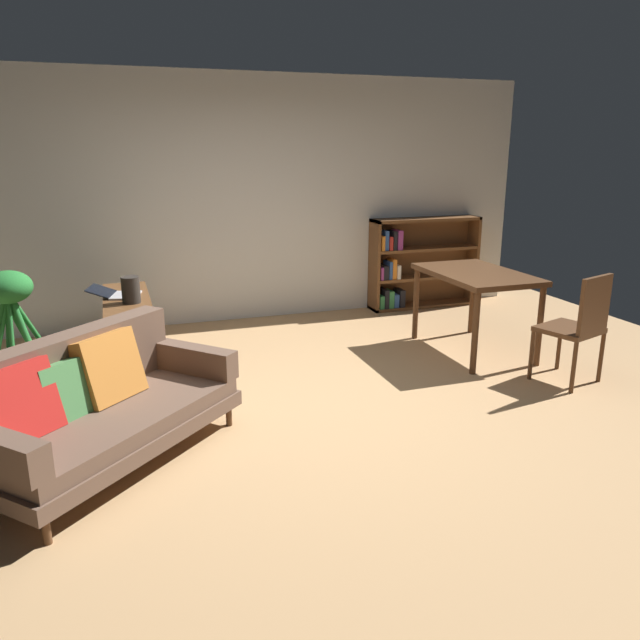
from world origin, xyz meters
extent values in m
plane|color=tan|center=(0.00, 0.00, 0.00)|extent=(8.16, 8.16, 0.00)
cube|color=silver|center=(0.00, 2.70, 1.35)|extent=(6.80, 0.10, 2.70)
cylinder|color=#56351E|center=(-0.74, -0.13, 0.07)|extent=(0.04, 0.04, 0.15)
cylinder|color=#56351E|center=(-1.86, -1.20, 0.07)|extent=(0.04, 0.04, 0.15)
cylinder|color=#56351E|center=(-1.22, 0.38, 0.07)|extent=(0.04, 0.04, 0.15)
cube|color=brown|center=(-1.54, -0.41, 0.20)|extent=(1.80, 1.77, 0.10)
cube|color=brown|center=(-1.54, -0.41, 0.30)|extent=(1.73, 1.70, 0.10)
cube|color=brown|center=(-1.76, -0.18, 0.57)|extent=(1.31, 1.26, 0.44)
cube|color=brown|center=(-0.97, 0.13, 0.45)|extent=(0.64, 0.67, 0.20)
cube|color=red|center=(-2.00, -0.61, 0.54)|extent=(0.47, 0.47, 0.45)
cube|color=#4C894C|center=(-1.78, -0.41, 0.51)|extent=(0.40, 0.39, 0.37)
cube|color=orange|center=(-1.52, -0.18, 0.55)|extent=(0.50, 0.50, 0.46)
cube|color=brown|center=(-1.34, 2.10, 0.31)|extent=(0.40, 0.04, 0.62)
cube|color=brown|center=(-1.34, 0.81, 0.31)|extent=(0.40, 0.04, 0.62)
cube|color=brown|center=(-1.34, 1.46, 0.26)|extent=(0.40, 1.29, 0.04)
cube|color=brown|center=(-1.34, 1.46, 0.60)|extent=(0.40, 1.33, 0.04)
cube|color=brown|center=(-1.34, 1.46, 0.02)|extent=(0.40, 1.29, 0.04)
cube|color=silver|center=(-1.35, 1.52, 0.63)|extent=(0.30, 0.36, 0.02)
cube|color=black|center=(-1.55, 1.57, 0.68)|extent=(0.28, 0.35, 0.08)
cylinder|color=#2D2823|center=(-1.30, 1.24, 0.74)|extent=(0.16, 0.16, 0.23)
cylinder|color=slate|center=(-1.30, 1.24, 0.78)|extent=(0.09, 0.09, 0.01)
cylinder|color=#333338|center=(-2.28, 1.44, 0.11)|extent=(0.29, 0.29, 0.23)
cylinder|color=#287A33|center=(-2.21, 1.43, 0.42)|extent=(0.19, 0.08, 0.40)
cylinder|color=#287A33|center=(-2.19, 1.52, 0.47)|extent=(0.23, 0.20, 0.52)
cylinder|color=#287A33|center=(-2.32, 1.51, 0.51)|extent=(0.12, 0.18, 0.58)
cylinder|color=#287A33|center=(-2.38, 1.51, 0.51)|extent=(0.25, 0.18, 0.60)
cylinder|color=#287A33|center=(-2.35, 1.41, 0.48)|extent=(0.17, 0.09, 0.51)
cylinder|color=#287A33|center=(-2.29, 1.36, 0.52)|extent=(0.04, 0.21, 0.60)
cylinder|color=#287A33|center=(-2.21, 1.37, 0.49)|extent=(0.20, 0.20, 0.55)
ellipsoid|color=#287A33|center=(-2.28, 1.44, 0.79)|extent=(0.40, 0.40, 0.28)
cylinder|color=#56351E|center=(1.48, 1.32, 0.37)|extent=(0.06, 0.06, 0.74)
cylinder|color=#56351E|center=(1.48, 0.21, 0.37)|extent=(0.06, 0.06, 0.74)
cylinder|color=#56351E|center=(2.15, 1.32, 0.37)|extent=(0.06, 0.06, 0.74)
cylinder|color=#56351E|center=(2.15, 0.21, 0.37)|extent=(0.06, 0.06, 0.74)
cube|color=#56351E|center=(1.82, 0.77, 0.76)|extent=(0.77, 1.21, 0.05)
cylinder|color=#56351E|center=(1.88, -0.06, 0.22)|extent=(0.04, 0.04, 0.43)
cylinder|color=#56351E|center=(2.27, 0.08, 0.22)|extent=(0.04, 0.04, 0.43)
cylinder|color=#56351E|center=(2.00, -0.43, 0.22)|extent=(0.04, 0.04, 0.43)
cylinder|color=#56351E|center=(2.40, -0.29, 0.22)|extent=(0.04, 0.04, 0.43)
cube|color=#56351E|center=(2.14, -0.17, 0.45)|extent=(0.56, 0.55, 0.04)
cube|color=#56351E|center=(2.20, -0.36, 0.71)|extent=(0.40, 0.16, 0.47)
cube|color=brown|center=(1.53, 2.50, 0.55)|extent=(0.04, 0.29, 1.10)
cube|color=brown|center=(2.87, 2.50, 0.55)|extent=(0.04, 0.29, 1.10)
cube|color=brown|center=(2.20, 2.50, 1.08)|extent=(1.38, 0.29, 0.04)
cube|color=brown|center=(2.20, 2.50, 0.02)|extent=(1.38, 0.29, 0.04)
cube|color=brown|center=(2.20, 2.62, 0.55)|extent=(1.34, 0.04, 1.10)
cube|color=brown|center=(2.20, 2.50, 0.37)|extent=(1.34, 0.28, 0.04)
cube|color=brown|center=(2.20, 2.50, 0.72)|extent=(1.34, 0.28, 0.04)
cube|color=#337F47|center=(1.59, 2.48, 0.12)|extent=(0.06, 0.21, 0.16)
cube|color=black|center=(1.65, 2.48, 0.15)|extent=(0.05, 0.22, 0.23)
cube|color=#337F47|center=(1.72, 2.48, 0.14)|extent=(0.06, 0.21, 0.21)
cube|color=#2D5199|center=(1.79, 2.47, 0.12)|extent=(0.06, 0.18, 0.16)
cube|color=black|center=(1.86, 2.48, 0.14)|extent=(0.07, 0.21, 0.21)
cube|color=#993884|center=(1.58, 2.48, 0.47)|extent=(0.03, 0.23, 0.15)
cube|color=black|center=(1.63, 2.48, 0.48)|extent=(0.07, 0.22, 0.17)
cube|color=#2D5199|center=(1.70, 2.47, 0.50)|extent=(0.04, 0.19, 0.21)
cube|color=orange|center=(1.75, 2.47, 0.51)|extent=(0.05, 0.19, 0.24)
cube|color=silver|center=(1.80, 2.48, 0.48)|extent=(0.04, 0.24, 0.17)
cube|color=orange|center=(1.59, 2.48, 0.83)|extent=(0.04, 0.22, 0.17)
cube|color=#2D5199|center=(1.63, 2.47, 0.86)|extent=(0.05, 0.18, 0.23)
cube|color=red|center=(1.69, 2.48, 0.82)|extent=(0.04, 0.23, 0.16)
cube|color=black|center=(1.74, 2.48, 0.85)|extent=(0.05, 0.22, 0.22)
cube|color=#993884|center=(1.81, 2.48, 0.86)|extent=(0.06, 0.21, 0.23)
camera|label=1|loc=(-1.43, -4.18, 1.93)|focal=34.64mm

